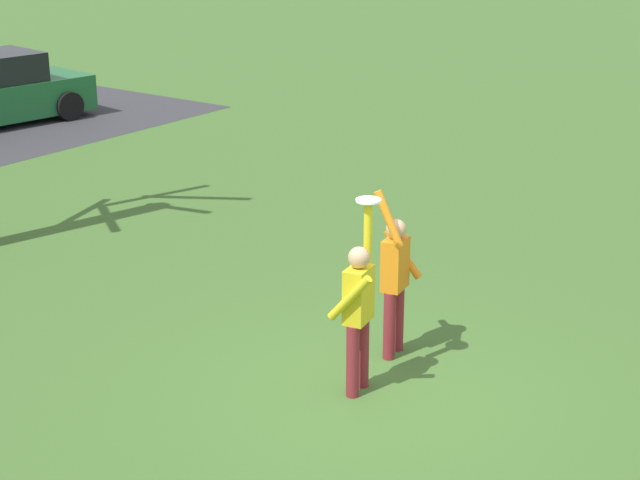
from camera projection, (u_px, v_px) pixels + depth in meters
name	position (u px, v px, depth m)	size (l,w,h in m)	color
ground_plane	(375.00, 388.00, 11.23)	(120.00, 120.00, 0.00)	#426B2D
person_catcher	(358.00, 307.00, 10.85)	(0.57, 0.49, 2.08)	maroon
person_defender	(395.00, 275.00, 11.72)	(0.59, 0.50, 2.04)	maroon
frisbee_disc	(368.00, 200.00, 10.67)	(0.27, 0.27, 0.02)	white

